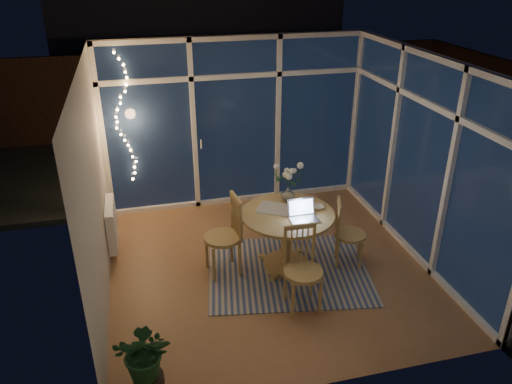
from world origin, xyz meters
TOP-DOWN VIEW (x-y plane):
  - floor at (0.00, 0.00)m, footprint 4.00×4.00m
  - ceiling at (0.00, 0.00)m, footprint 4.00×4.00m
  - wall_back at (0.00, 2.00)m, footprint 4.00×0.04m
  - wall_front at (0.00, -2.00)m, footprint 4.00×0.04m
  - wall_left at (-2.00, 0.00)m, footprint 0.04×4.00m
  - wall_right at (2.00, 0.00)m, footprint 0.04×4.00m
  - window_wall_back at (0.00, 1.96)m, footprint 4.00×0.10m
  - window_wall_right at (1.96, 0.00)m, footprint 0.10×4.00m
  - radiator at (-1.94, 0.90)m, footprint 0.10×0.70m
  - fairy_lights at (-1.65, 1.88)m, footprint 0.24×0.10m
  - garden_patio at (0.50, 5.00)m, footprint 12.00×6.00m
  - garden_fence at (0.00, 5.50)m, footprint 11.00×0.08m
  - neighbour_roof at (0.30, 8.50)m, footprint 7.00×3.00m
  - garden_shrubs at (-0.80, 3.40)m, footprint 0.90×0.90m
  - rug at (0.20, -0.16)m, footprint 2.25×1.92m
  - dining_table at (0.20, -0.06)m, footprint 1.33×1.33m
  - chair_left at (-0.60, 0.04)m, footprint 0.53×0.53m
  - chair_right at (1.00, -0.18)m, footprint 0.54×0.54m
  - chair_front at (0.14, -0.87)m, footprint 0.47×0.47m
  - laptop at (0.34, -0.27)m, footprint 0.34×0.29m
  - flower_vase at (0.30, 0.26)m, footprint 0.23×0.23m
  - bowl at (0.60, -0.03)m, footprint 0.18×0.18m
  - newspapers at (0.10, 0.07)m, footprint 0.52×0.49m
  - phone at (0.31, -0.14)m, footprint 0.12×0.07m
  - potted_plant at (-1.61, -1.65)m, footprint 0.65×0.60m

SIDE VIEW (x-z plane):
  - garden_patio at x=0.50m, z-range -0.11..-0.01m
  - floor at x=0.00m, z-range 0.00..0.00m
  - rug at x=0.20m, z-range 0.00..0.01m
  - potted_plant at x=-1.61m, z-range 0.00..0.76m
  - dining_table at x=0.20m, z-range 0.00..0.79m
  - radiator at x=-1.94m, z-range 0.11..0.69m
  - garden_shrubs at x=-0.80m, z-range 0.00..0.90m
  - chair_right at x=1.00m, z-range 0.00..0.91m
  - chair_front at x=0.14m, z-range 0.00..0.99m
  - chair_left at x=-0.60m, z-range 0.00..1.04m
  - phone at x=0.31m, z-range 0.79..0.80m
  - newspapers at x=0.10m, z-range 0.79..0.80m
  - bowl at x=0.60m, z-range 0.79..0.82m
  - flower_vase at x=0.30m, z-range 0.79..1.00m
  - garden_fence at x=0.00m, z-range 0.00..1.80m
  - laptop at x=0.34m, z-range 0.79..1.03m
  - wall_back at x=0.00m, z-range 0.00..2.60m
  - wall_front at x=0.00m, z-range 0.00..2.60m
  - wall_left at x=-2.00m, z-range 0.00..2.60m
  - wall_right at x=2.00m, z-range 0.00..2.60m
  - window_wall_back at x=0.00m, z-range 0.00..2.60m
  - window_wall_right at x=1.96m, z-range 0.00..2.60m
  - fairy_lights at x=-1.65m, z-range 0.60..2.45m
  - neighbour_roof at x=0.30m, z-range 1.10..3.30m
  - ceiling at x=0.00m, z-range 2.60..2.60m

